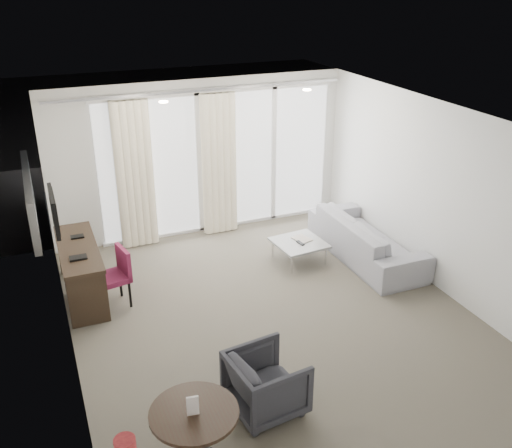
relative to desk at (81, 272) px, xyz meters
name	(u,v)px	position (x,y,z in m)	size (l,w,h in m)	color
floor	(273,318)	(2.23, -1.51, -0.38)	(5.00, 6.00, 0.00)	#565043
ceiling	(276,123)	(2.23, -1.51, 2.22)	(5.00, 6.00, 0.00)	white
wall_left	(61,265)	(-0.27, -1.51, 0.92)	(0.00, 6.00, 2.60)	silver
wall_right	(441,199)	(4.73, -1.51, 0.92)	(0.00, 6.00, 2.60)	silver
wall_front	(432,378)	(2.23, -4.51, 0.92)	(5.00, 0.00, 2.60)	silver
window_panel	(219,162)	(2.53, 1.48, 0.82)	(4.00, 0.02, 2.38)	white
window_frame	(219,162)	(2.53, 1.46, 0.82)	(4.10, 0.06, 2.44)	white
curtain_left	(135,176)	(1.08, 1.31, 0.82)	(0.60, 0.20, 2.38)	#FBEECC
curtain_right	(219,165)	(2.48, 1.31, 0.82)	(0.60, 0.20, 2.38)	#FBEECC
curtain_track	(202,90)	(2.23, 1.31, 2.07)	(4.80, 0.04, 0.04)	#B2B2B7
downlight_a	(163,102)	(1.33, 0.09, 2.21)	(0.12, 0.12, 0.02)	#FFE0B2
downlight_b	(307,90)	(3.43, 0.09, 2.21)	(0.12, 0.12, 0.02)	#FFE0B2
desk	(81,272)	(0.00, 0.00, 0.00)	(0.51, 1.62, 0.76)	black
tv	(54,211)	(-0.23, -0.06, 0.97)	(0.05, 0.80, 0.50)	black
desk_chair	(112,279)	(0.35, -0.40, 0.03)	(0.45, 0.42, 0.82)	maroon
round_table	(196,439)	(0.59, -3.46, -0.06)	(0.80, 0.80, 0.64)	black
menu_card	(193,407)	(0.58, -3.49, 0.34)	(0.11, 0.02, 0.20)	white
tub_armchair	(266,383)	(1.48, -3.01, -0.05)	(0.70, 0.72, 0.66)	#2A2A2F
coffee_table	(299,251)	(3.24, -0.20, -0.22)	(0.73, 0.73, 0.33)	gray
remote	(300,242)	(3.23, -0.26, -0.02)	(0.05, 0.17, 0.02)	black
magazine	(302,237)	(3.32, -0.14, -0.02)	(0.25, 0.31, 0.02)	gray
sofa	(366,238)	(4.26, -0.49, -0.05)	(2.27, 0.89, 0.66)	gray
terrace_slab	(196,200)	(2.53, 2.99, -0.44)	(5.60, 3.00, 0.12)	#4D4D50
rattan_chair_a	(210,167)	(2.95, 3.36, 0.07)	(0.62, 0.62, 0.90)	brown
rattan_chair_b	(263,178)	(3.80, 2.56, -0.01)	(0.51, 0.51, 0.75)	brown
rattan_table	(242,192)	(3.25, 2.31, -0.13)	(0.51, 0.51, 0.51)	brown
balustrade	(176,153)	(2.53, 4.44, 0.12)	(5.50, 0.06, 1.05)	#B2B2B7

